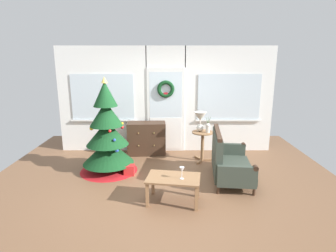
{
  "coord_description": "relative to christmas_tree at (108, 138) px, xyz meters",
  "views": [
    {
      "loc": [
        0.05,
        -4.59,
        2.26
      ],
      "look_at": [
        0.05,
        0.55,
        1.0
      ],
      "focal_mm": 29.56,
      "sensor_mm": 36.0,
      "label": 1
    }
  ],
  "objects": [
    {
      "name": "ground_plane",
      "position": [
        1.17,
        -0.75,
        -0.71
      ],
      "size": [
        6.76,
        6.76,
        0.0
      ],
      "primitive_type": "plane",
      "color": "brown"
    },
    {
      "name": "back_wall_with_door",
      "position": [
        1.17,
        1.33,
        0.58
      ],
      "size": [
        5.2,
        0.19,
        2.55
      ],
      "color": "white",
      "rests_on": "ground"
    },
    {
      "name": "christmas_tree",
      "position": [
        0.0,
        0.0,
        0.0
      ],
      "size": [
        1.17,
        1.17,
        1.92
      ],
      "color": "#4C331E",
      "rests_on": "ground"
    },
    {
      "name": "dresser_cabinet",
      "position": [
        0.71,
        1.04,
        -0.32
      ],
      "size": [
        0.92,
        0.48,
        0.78
      ],
      "color": "#3D281C",
      "rests_on": "ground"
    },
    {
      "name": "settee_sofa",
      "position": [
        2.34,
        -0.41,
        -0.33
      ],
      "size": [
        0.84,
        1.41,
        0.96
      ],
      "color": "#3D281C",
      "rests_on": "ground"
    },
    {
      "name": "side_table",
      "position": [
        1.99,
        0.57,
        -0.22
      ],
      "size": [
        0.5,
        0.48,
        0.68
      ],
      "color": "#8E6642",
      "rests_on": "ground"
    },
    {
      "name": "table_lamp",
      "position": [
        1.93,
        0.61,
        0.26
      ],
      "size": [
        0.28,
        0.28,
        0.44
      ],
      "color": "silver",
      "rests_on": "side_table"
    },
    {
      "name": "flower_vase",
      "position": [
        2.09,
        0.51,
        0.09
      ],
      "size": [
        0.11,
        0.1,
        0.35
      ],
      "color": "beige",
      "rests_on": "side_table"
    },
    {
      "name": "coffee_table",
      "position": [
        1.31,
        -1.28,
        -0.35
      ],
      "size": [
        0.91,
        0.64,
        0.43
      ],
      "color": "#8E6642",
      "rests_on": "ground"
    },
    {
      "name": "wine_glass",
      "position": [
        1.44,
        -1.33,
        -0.14
      ],
      "size": [
        0.08,
        0.08,
        0.2
      ],
      "color": "silver",
      "rests_on": "coffee_table"
    },
    {
      "name": "gift_box",
      "position": [
        0.45,
        -0.21,
        -0.61
      ],
      "size": [
        0.2,
        0.18,
        0.2
      ],
      "primitive_type": "cube",
      "color": "red",
      "rests_on": "ground"
    }
  ]
}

